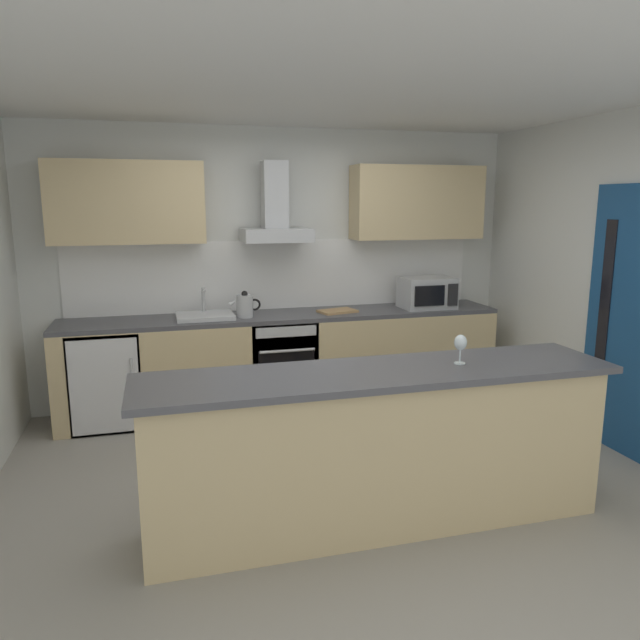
# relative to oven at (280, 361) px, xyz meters

# --- Properties ---
(ground) EXTENTS (5.60, 4.80, 0.02)m
(ground) POSITION_rel_oven_xyz_m (0.07, -1.55, -0.47)
(ground) COLOR gray
(ceiling) EXTENTS (5.60, 4.80, 0.02)m
(ceiling) POSITION_rel_oven_xyz_m (0.07, -1.55, 2.15)
(ceiling) COLOR white
(wall_back) EXTENTS (5.60, 0.12, 2.60)m
(wall_back) POSITION_rel_oven_xyz_m (0.07, 0.41, 0.84)
(wall_back) COLOR silver
(wall_back) RESTS_ON ground
(wall_right) EXTENTS (0.12, 4.80, 2.60)m
(wall_right) POSITION_rel_oven_xyz_m (2.43, -1.55, 0.84)
(wall_right) COLOR silver
(wall_right) RESTS_ON ground
(backsplash_tile) EXTENTS (3.91, 0.02, 0.66)m
(backsplash_tile) POSITION_rel_oven_xyz_m (0.07, 0.33, 0.77)
(backsplash_tile) COLOR white
(counter_back) EXTENTS (4.05, 0.60, 0.90)m
(counter_back) POSITION_rel_oven_xyz_m (0.07, 0.03, -0.01)
(counter_back) COLOR #D1B784
(counter_back) RESTS_ON ground
(counter_island) EXTENTS (2.81, 0.64, 0.96)m
(counter_island) POSITION_rel_oven_xyz_m (0.15, -2.16, 0.03)
(counter_island) COLOR #D1B784
(counter_island) RESTS_ON ground
(upper_cabinets) EXTENTS (3.99, 0.32, 0.70)m
(upper_cabinets) POSITION_rel_oven_xyz_m (0.07, 0.18, 1.45)
(upper_cabinets) COLOR #D1B784
(side_door) EXTENTS (0.08, 0.85, 2.05)m
(side_door) POSITION_rel_oven_xyz_m (2.35, -1.64, 0.57)
(side_door) COLOR navy
(side_door) RESTS_ON ground
(oven) EXTENTS (0.60, 0.62, 0.80)m
(oven) POSITION_rel_oven_xyz_m (0.00, 0.00, 0.00)
(oven) COLOR slate
(oven) RESTS_ON ground
(refrigerator) EXTENTS (0.58, 0.60, 0.85)m
(refrigerator) POSITION_rel_oven_xyz_m (-1.53, -0.00, -0.03)
(refrigerator) COLOR white
(refrigerator) RESTS_ON ground
(microwave) EXTENTS (0.50, 0.38, 0.30)m
(microwave) POSITION_rel_oven_xyz_m (1.46, -0.03, 0.59)
(microwave) COLOR #B7BABC
(microwave) RESTS_ON counter_back
(sink) EXTENTS (0.50, 0.40, 0.26)m
(sink) POSITION_rel_oven_xyz_m (-0.67, 0.01, 0.47)
(sink) COLOR silver
(sink) RESTS_ON counter_back
(kettle) EXTENTS (0.29, 0.15, 0.24)m
(kettle) POSITION_rel_oven_xyz_m (-0.32, -0.03, 0.55)
(kettle) COLOR #B7BABC
(kettle) RESTS_ON counter_back
(range_hood) EXTENTS (0.62, 0.45, 0.72)m
(range_hood) POSITION_rel_oven_xyz_m (-0.00, 0.13, 1.33)
(range_hood) COLOR #B7BABC
(wine_glass) EXTENTS (0.08, 0.08, 0.18)m
(wine_glass) POSITION_rel_oven_xyz_m (0.66, -2.16, 0.62)
(wine_glass) COLOR silver
(wine_glass) RESTS_ON counter_island
(chopping_board) EXTENTS (0.38, 0.29, 0.02)m
(chopping_board) POSITION_rel_oven_xyz_m (0.55, -0.02, 0.45)
(chopping_board) COLOR tan
(chopping_board) RESTS_ON counter_back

